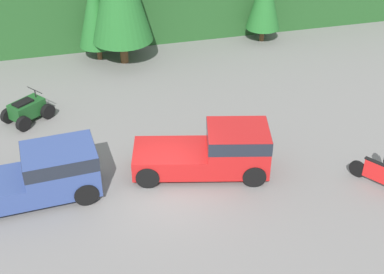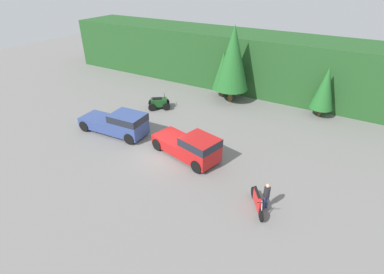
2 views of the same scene
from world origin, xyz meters
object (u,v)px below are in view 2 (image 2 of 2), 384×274
Objects in this scene: pickup_truck_red at (191,146)px; dirt_bike at (257,201)px; rider_person at (266,195)px; pickup_truck_second at (119,123)px; quad_atv at (159,103)px.

dirt_bike is at bearing -9.35° from pickup_truck_red.
pickup_truck_second is at bearing -153.69° from rider_person.
pickup_truck_red is 2.56× the size of dirt_bike.
rider_person is (0.37, 0.25, 0.40)m from dirt_bike.
pickup_truck_second is 12.44m from dirt_bike.
rider_person is at bearing -5.95° from pickup_truck_red.
dirt_bike is 0.89× the size of quad_atv.
dirt_bike is (5.60, -2.39, -0.50)m from pickup_truck_red.
pickup_truck_red is 6.58m from pickup_truck_second.
quad_atv is at bearing -156.53° from dirt_bike.
pickup_truck_red is at bearing -77.00° from quad_atv.
dirt_bike is 14.92m from quad_atv.
pickup_truck_red is 6.11m from dirt_bike.
quad_atv reaches higher than dirt_bike.
pickup_truck_second is 2.72× the size of dirt_bike.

